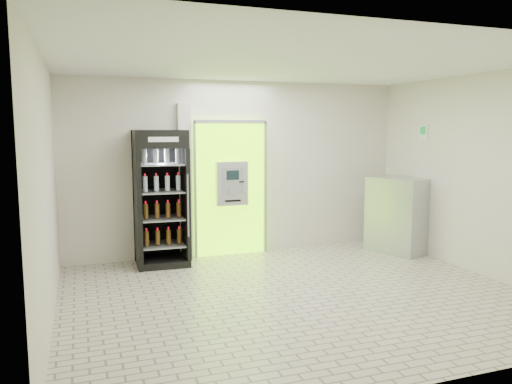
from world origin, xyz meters
name	(u,v)px	position (x,y,z in m)	size (l,w,h in m)	color
ground	(297,295)	(0.00, 0.00, 0.00)	(6.00, 6.00, 0.00)	beige
room_shell	(299,156)	(0.00, 0.00, 1.84)	(6.00, 6.00, 6.00)	silver
atm_assembly	(230,187)	(-0.20, 2.41, 1.17)	(1.30, 0.24, 2.33)	#89FF00
pillar	(185,181)	(-0.98, 2.45, 1.30)	(0.22, 0.11, 2.60)	silver
beverage_cooler	(161,201)	(-1.44, 2.14, 1.04)	(0.84, 0.78, 2.16)	black
steel_cabinet	(398,215)	(2.66, 1.57, 0.66)	(0.97, 1.16, 1.33)	#AAADB2
exit_sign	(423,132)	(2.99, 1.40, 2.12)	(0.02, 0.22, 0.26)	white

